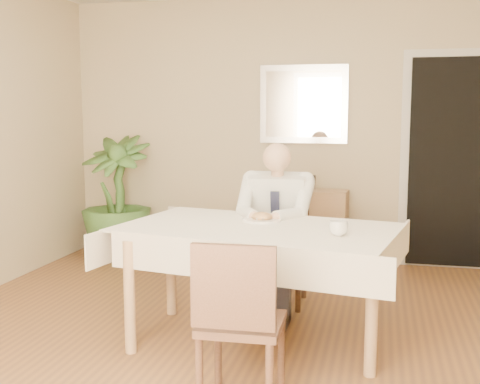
% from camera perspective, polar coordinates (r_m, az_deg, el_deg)
% --- Properties ---
extents(room, '(5.00, 5.02, 2.60)m').
position_cam_1_polar(room, '(3.57, -1.29, 4.87)').
color(room, brown).
rests_on(room, ground).
extents(doorway, '(0.96, 0.07, 2.10)m').
position_cam_1_polar(doorway, '(5.97, 19.54, 2.60)').
color(doorway, beige).
rests_on(doorway, ground).
extents(mirror, '(0.86, 0.04, 0.76)m').
position_cam_1_polar(mirror, '(5.97, 6.04, 8.28)').
color(mirror, silver).
rests_on(mirror, room).
extents(dining_table, '(1.89, 1.32, 0.75)m').
position_cam_1_polar(dining_table, '(3.82, 1.71, -4.52)').
color(dining_table, '#9E7D51').
rests_on(dining_table, ground).
extents(chair_far, '(0.43, 0.43, 0.87)m').
position_cam_1_polar(chair_far, '(4.70, 3.86, -4.46)').
color(chair_far, '#482C20').
rests_on(chair_far, ground).
extents(chair_near, '(0.42, 0.42, 0.86)m').
position_cam_1_polar(chair_near, '(3.00, -0.15, -11.66)').
color(chair_near, '#482C20').
rests_on(chair_near, ground).
extents(seated_man, '(0.48, 0.72, 1.24)m').
position_cam_1_polar(seated_man, '(4.39, 3.27, -2.65)').
color(seated_man, silver).
rests_on(seated_man, ground).
extents(plate, '(0.26, 0.26, 0.02)m').
position_cam_1_polar(plate, '(3.99, 2.08, -2.65)').
color(plate, white).
rests_on(plate, dining_table).
extents(food, '(0.14, 0.14, 0.06)m').
position_cam_1_polar(food, '(3.99, 2.08, -2.34)').
color(food, '#9C7142').
rests_on(food, dining_table).
extents(knife, '(0.01, 0.13, 0.01)m').
position_cam_1_polar(knife, '(3.92, 2.49, -2.58)').
color(knife, silver).
rests_on(knife, dining_table).
extents(fork, '(0.01, 0.13, 0.01)m').
position_cam_1_polar(fork, '(3.94, 1.34, -2.53)').
color(fork, silver).
rests_on(fork, dining_table).
extents(coffee_mug, '(0.13, 0.13, 0.09)m').
position_cam_1_polar(coffee_mug, '(3.56, 9.33, -3.40)').
color(coffee_mug, white).
rests_on(coffee_mug, dining_table).
extents(sideboard, '(0.92, 0.36, 0.73)m').
position_cam_1_polar(sideboard, '(5.92, 5.70, -3.25)').
color(sideboard, '#9E7D51').
rests_on(sideboard, ground).
extents(photo_frame_left, '(0.10, 0.02, 0.14)m').
position_cam_1_polar(photo_frame_left, '(5.98, 1.96, 1.09)').
color(photo_frame_left, silver).
rests_on(photo_frame_left, sideboard).
extents(photo_frame_center, '(0.10, 0.02, 0.14)m').
position_cam_1_polar(photo_frame_center, '(5.91, 4.14, 0.99)').
color(photo_frame_center, silver).
rests_on(photo_frame_center, sideboard).
extents(photo_frame_right, '(0.10, 0.02, 0.14)m').
position_cam_1_polar(photo_frame_right, '(5.88, 6.70, 0.92)').
color(photo_frame_right, silver).
rests_on(photo_frame_right, sideboard).
extents(potted_palm, '(0.76, 0.76, 1.24)m').
position_cam_1_polar(potted_palm, '(6.19, -11.63, -0.48)').
color(potted_palm, '#355A24').
rests_on(potted_palm, ground).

